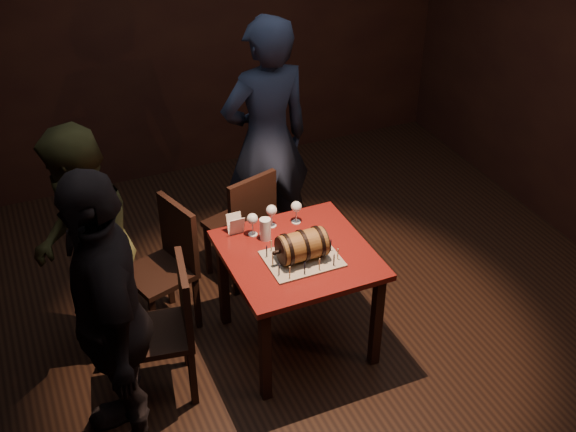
% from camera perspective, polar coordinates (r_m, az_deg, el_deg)
% --- Properties ---
extents(room_shell, '(5.04, 5.04, 2.80)m').
position_cam_1_polar(room_shell, '(4.24, 0.98, 4.90)').
color(room_shell, black).
rests_on(room_shell, ground).
extents(pub_table, '(0.90, 0.90, 0.75)m').
position_cam_1_polar(pub_table, '(4.58, 0.76, -3.98)').
color(pub_table, '#4D0D0C').
rests_on(pub_table, ground).
extents(cake_board, '(0.45, 0.35, 0.01)m').
position_cam_1_polar(cake_board, '(4.45, 1.12, -3.40)').
color(cake_board, gray).
rests_on(cake_board, pub_table).
extents(barrel_cake, '(0.35, 0.20, 0.20)m').
position_cam_1_polar(barrel_cake, '(4.39, 1.13, -2.37)').
color(barrel_cake, brown).
rests_on(barrel_cake, cake_board).
extents(birthday_candles, '(0.40, 0.30, 0.09)m').
position_cam_1_polar(birthday_candles, '(4.42, 1.13, -2.92)').
color(birthday_candles, '#EBD18C').
rests_on(birthday_candles, cake_board).
extents(wine_glass_left, '(0.07, 0.07, 0.16)m').
position_cam_1_polar(wine_glass_left, '(4.61, -2.83, -0.29)').
color(wine_glass_left, silver).
rests_on(wine_glass_left, pub_table).
extents(wine_glass_mid, '(0.07, 0.07, 0.16)m').
position_cam_1_polar(wine_glass_mid, '(4.69, -1.31, 0.38)').
color(wine_glass_mid, silver).
rests_on(wine_glass_mid, pub_table).
extents(wine_glass_right, '(0.07, 0.07, 0.16)m').
position_cam_1_polar(wine_glass_right, '(4.72, 0.66, 0.68)').
color(wine_glass_right, silver).
rests_on(wine_glass_right, pub_table).
extents(pint_of_ale, '(0.07, 0.07, 0.15)m').
position_cam_1_polar(pint_of_ale, '(4.59, -1.81, -1.07)').
color(pint_of_ale, silver).
rests_on(pint_of_ale, pub_table).
extents(menu_card, '(0.10, 0.05, 0.13)m').
position_cam_1_polar(menu_card, '(4.66, -4.15, -0.70)').
color(menu_card, white).
rests_on(menu_card, pub_table).
extents(chair_back, '(0.50, 0.50, 0.93)m').
position_cam_1_polar(chair_back, '(5.21, -3.44, -0.47)').
color(chair_back, black).
rests_on(chair_back, ground).
extents(chair_left_rear, '(0.50, 0.50, 0.93)m').
position_cam_1_polar(chair_left_rear, '(4.89, -9.45, -3.47)').
color(chair_left_rear, black).
rests_on(chair_left_rear, ground).
extents(chair_left_front, '(0.46, 0.46, 0.93)m').
position_cam_1_polar(chair_left_front, '(4.40, -9.28, -8.35)').
color(chair_left_front, black).
rests_on(chair_left_front, ground).
extents(person_back, '(0.73, 0.50, 1.91)m').
position_cam_1_polar(person_back, '(5.33, -1.70, 5.87)').
color(person_back, '#191F32').
rests_on(person_back, ground).
extents(person_left_rear, '(0.71, 0.86, 1.63)m').
position_cam_1_polar(person_left_rear, '(4.58, -15.78, -2.70)').
color(person_left_rear, '#3C3C1E').
rests_on(person_left_rear, ground).
extents(person_left_front, '(0.51, 1.08, 1.80)m').
position_cam_1_polar(person_left_front, '(3.93, -13.94, -7.79)').
color(person_left_front, black).
rests_on(person_left_front, ground).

